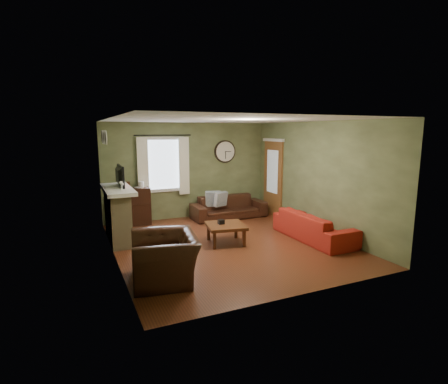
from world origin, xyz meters
name	(u,v)px	position (x,y,z in m)	size (l,w,h in m)	color
floor	(227,243)	(0.00, 0.00, 0.00)	(4.60, 5.20, 0.00)	#562715
ceiling	(228,120)	(0.00, 0.00, 2.60)	(4.60, 5.20, 0.00)	white
wall_left	(112,191)	(-2.30, 0.00, 1.30)	(0.00, 5.20, 2.60)	#616D44
wall_right	(316,178)	(2.30, 0.00, 1.30)	(0.00, 5.20, 2.60)	#616D44
wall_back	(188,171)	(0.00, 2.60, 1.30)	(4.60, 0.00, 2.60)	#616D44
wall_front	(304,209)	(0.00, -2.60, 1.30)	(4.60, 0.00, 2.60)	#616D44
fireplace	(118,216)	(-2.10, 1.15, 0.55)	(0.40, 1.40, 1.10)	tan
firebox	(127,227)	(-1.91, 1.15, 0.30)	(0.04, 0.60, 0.55)	black
mantel	(118,190)	(-2.07, 1.15, 1.14)	(0.58, 1.60, 0.08)	white
tv	(117,179)	(-2.05, 1.30, 1.35)	(0.60, 0.08, 0.35)	black
tv_screen	(121,176)	(-1.97, 1.30, 1.41)	(0.02, 0.62, 0.36)	#994C3F
medallion_left	(106,138)	(-2.28, 0.80, 2.25)	(0.28, 0.28, 0.03)	white
medallion_mid	(104,137)	(-2.28, 1.15, 2.25)	(0.28, 0.28, 0.03)	white
medallion_right	(103,137)	(-2.28, 1.50, 2.25)	(0.28, 0.28, 0.03)	white
window_pane	(163,164)	(-0.70, 2.58, 1.50)	(1.00, 0.02, 1.30)	silver
curtain_rod	(163,135)	(-0.70, 2.48, 2.27)	(0.03, 0.03, 1.50)	black
curtain_left	(143,168)	(-1.25, 2.48, 1.45)	(0.28, 0.04, 1.55)	white
curtain_right	(184,166)	(-0.15, 2.48, 1.45)	(0.28, 0.04, 1.55)	white
wall_clock	(225,152)	(1.10, 2.55, 1.80)	(0.64, 0.06, 0.64)	white
door	(273,178)	(2.27, 1.85, 1.05)	(0.05, 0.90, 2.10)	brown
bookshelf	(134,207)	(-1.54, 2.34, 0.48)	(0.80, 0.34, 0.95)	black
book	(136,188)	(-1.47, 2.34, 0.96)	(0.15, 0.20, 0.02)	#4A2512
sofa_brown	(229,207)	(0.98, 2.05, 0.30)	(2.06, 0.80, 0.60)	black
pillow_left	(221,199)	(0.72, 2.01, 0.55)	(0.39, 0.12, 0.39)	#88939D
pillow_right	(213,199)	(0.55, 2.15, 0.55)	(0.42, 0.13, 0.42)	#88939D
sofa_red	(314,226)	(1.88, -0.50, 0.30)	(2.07, 0.81, 0.60)	maroon
armchair	(165,258)	(-1.69, -1.27, 0.37)	(1.15, 1.01, 0.75)	black
coffee_table	(226,234)	(-0.03, 0.03, 0.21)	(0.78, 0.78, 0.42)	#4A2512
tissue_box	(221,225)	(-0.10, 0.10, 0.40)	(0.12, 0.12, 0.09)	black
wine_glass_a	(122,187)	(-2.05, 0.55, 1.27)	(0.07, 0.07, 0.19)	white
wine_glass_b	(121,186)	(-2.05, 0.70, 1.28)	(0.07, 0.07, 0.20)	white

